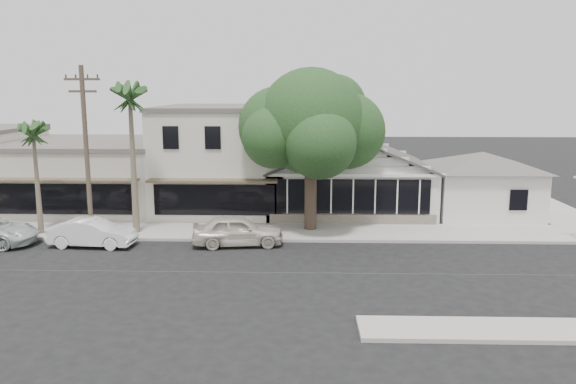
{
  "coord_description": "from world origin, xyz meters",
  "views": [
    {
      "loc": [
        2.18,
        -23.18,
        7.84
      ],
      "look_at": [
        1.34,
        6.0,
        2.45
      ],
      "focal_mm": 35.0,
      "sensor_mm": 36.0,
      "label": 1
    }
  ],
  "objects_px": {
    "utility_pole": "(86,149)",
    "shade_tree": "(310,125)",
    "car_1": "(92,233)",
    "car_0": "(238,230)"
  },
  "relations": [
    {
      "from": "car_1",
      "to": "shade_tree",
      "type": "relative_size",
      "value": 0.48
    },
    {
      "from": "utility_pole",
      "to": "car_1",
      "type": "bearing_deg",
      "value": -67.81
    },
    {
      "from": "utility_pole",
      "to": "car_0",
      "type": "relative_size",
      "value": 1.97
    },
    {
      "from": "car_0",
      "to": "shade_tree",
      "type": "xyz_separation_m",
      "value": [
        3.64,
        3.23,
        5.13
      ]
    },
    {
      "from": "utility_pole",
      "to": "shade_tree",
      "type": "relative_size",
      "value": 1.0
    },
    {
      "from": "utility_pole",
      "to": "car_1",
      "type": "distance_m",
      "value": 4.33
    },
    {
      "from": "utility_pole",
      "to": "shade_tree",
      "type": "bearing_deg",
      "value": 11.19
    },
    {
      "from": "car_1",
      "to": "shade_tree",
      "type": "bearing_deg",
      "value": -67.3
    },
    {
      "from": "shade_tree",
      "to": "utility_pole",
      "type": "bearing_deg",
      "value": -168.81
    },
    {
      "from": "car_0",
      "to": "shade_tree",
      "type": "distance_m",
      "value": 7.07
    }
  ]
}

